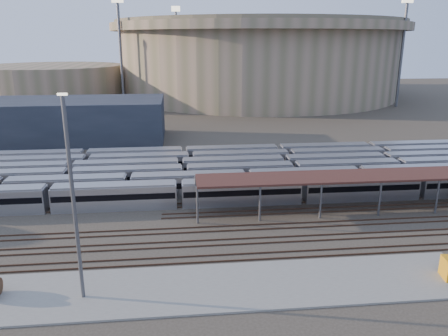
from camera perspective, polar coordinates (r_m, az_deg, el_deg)
The scene contains 12 objects.
ground at distance 59.80m, azimuth 4.35°, elevation -7.37°, with size 420.00×420.00×0.00m, color #383026.
apron at distance 45.92m, azimuth 1.41°, elevation -15.13°, with size 50.00×9.00×0.20m, color gray.
subway_trains at distance 77.08m, azimuth 5.40°, elevation -0.41°, with size 129.63×23.90×3.60m.
inspection_shed at distance 68.82m, azimuth 22.16°, elevation -0.92°, with size 60.30×6.00×5.30m.
empty_tracks at distance 55.32m, azimuth 5.27°, elevation -9.37°, with size 170.00×9.62×0.18m.
stadium at distance 197.04m, azimuth 4.42°, elevation 14.29°, with size 124.00×124.00×32.50m.
secondary_arena at distance 191.14m, azimuth -21.45°, elevation 10.30°, with size 56.00×56.00×14.00m, color gray.
service_building at distance 113.17m, azimuth -18.69°, elevation 5.93°, with size 42.00×20.00×10.00m, color #1E232D.
floodlight_0 at distance 164.95m, azimuth -13.36°, elevation 14.92°, with size 4.00×1.00×38.40m.
floodlight_2 at distance 173.40m, azimuth 22.25°, elevation 14.23°, with size 4.00×1.00×38.40m.
floodlight_3 at distance 213.75m, azimuth -6.18°, elevation 15.54°, with size 4.00×1.00×38.40m.
yard_light_pole at distance 41.87m, azimuth -19.06°, elevation -4.11°, with size 0.82×0.36×19.61m.
Camera 1 is at (-10.17, -53.72, 24.24)m, focal length 35.00 mm.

